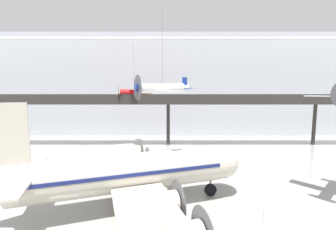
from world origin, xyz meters
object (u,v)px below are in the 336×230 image
Objects in this scene: suspended_plane_white_twin at (162,88)px; stanchion_barrier at (263,219)px; airliner_silver_main at (125,173)px; info_sign_pedestal at (196,223)px; suspended_plane_red_highwing at (134,92)px.

suspended_plane_white_twin reaches higher than stanchion_barrier.
airliner_silver_main is 9.19m from suspended_plane_white_twin.
airliner_silver_main is at bearing 17.81° from suspended_plane_white_twin.
stanchion_barrier is at bearing 29.41° from info_sign_pedestal.
airliner_silver_main reaches higher than stanchion_barrier.
airliner_silver_main is at bearing 169.97° from stanchion_barrier.
suspended_plane_white_twin is 21.61m from suspended_plane_red_highwing.
stanchion_barrier is (8.78, -5.26, -11.21)m from suspended_plane_white_twin.
suspended_plane_white_twin is at bearing 137.56° from info_sign_pedestal.
suspended_plane_white_twin reaches higher than suspended_plane_red_highwing.
stanchion_barrier is at bearing -27.99° from airliner_silver_main.
suspended_plane_white_twin is 8.19× the size of info_sign_pedestal.
stanchion_barrier is (14.81, -26.00, -10.58)m from suspended_plane_red_highwing.
suspended_plane_red_highwing is at bearing 119.66° from stanchion_barrier.
suspended_plane_white_twin is 15.18m from stanchion_barrier.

